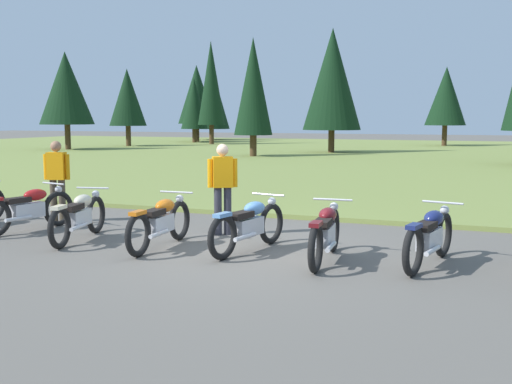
% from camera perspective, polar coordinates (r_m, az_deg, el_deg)
% --- Properties ---
extents(ground_plane, '(140.00, 140.00, 0.00)m').
position_cam_1_polar(ground_plane, '(9.77, -1.28, -5.65)').
color(ground_plane, '#605B54').
extents(grass_moorland, '(80.00, 44.00, 0.10)m').
position_cam_1_polar(grass_moorland, '(34.31, 15.08, 3.30)').
color(grass_moorland, olive).
rests_on(grass_moorland, ground).
extents(forest_treeline, '(38.75, 25.47, 9.09)m').
position_cam_1_polar(forest_treeline, '(38.77, 10.08, 10.07)').
color(forest_treeline, '#47331E').
rests_on(forest_treeline, ground).
extents(motorcycle_red, '(0.71, 2.07, 0.88)m').
position_cam_1_polar(motorcycle_red, '(12.20, -20.66, -1.46)').
color(motorcycle_red, black).
rests_on(motorcycle_red, ground).
extents(motorcycle_cream, '(0.72, 2.08, 0.88)m').
position_cam_1_polar(motorcycle_cream, '(11.02, -16.33, -2.16)').
color(motorcycle_cream, black).
rests_on(motorcycle_cream, ground).
extents(motorcycle_orange, '(0.62, 2.10, 0.88)m').
position_cam_1_polar(motorcycle_orange, '(10.10, -8.98, -2.78)').
color(motorcycle_orange, black).
rests_on(motorcycle_orange, ground).
extents(motorcycle_sky_blue, '(0.69, 2.08, 0.88)m').
position_cam_1_polar(motorcycle_sky_blue, '(9.72, -0.67, -3.08)').
color(motorcycle_sky_blue, black).
rests_on(motorcycle_sky_blue, ground).
extents(motorcycle_maroon, '(0.62, 2.10, 0.88)m').
position_cam_1_polar(motorcycle_maroon, '(9.10, 6.57, -3.83)').
color(motorcycle_maroon, black).
rests_on(motorcycle_maroon, ground).
extents(motorcycle_navy, '(0.70, 2.07, 0.88)m').
position_cam_1_polar(motorcycle_navy, '(9.13, 16.07, -4.02)').
color(motorcycle_navy, black).
rests_on(motorcycle_navy, ground).
extents(rider_with_back_turned, '(0.48, 0.38, 1.67)m').
position_cam_1_polar(rider_with_back_turned, '(11.04, -3.16, 0.80)').
color(rider_with_back_turned, '#2D2D38').
rests_on(rider_with_back_turned, ground).
extents(rider_checking_bike, '(0.53, 0.31, 1.67)m').
position_cam_1_polar(rider_checking_bike, '(13.05, -18.24, 1.42)').
color(rider_checking_bike, '#4C4233').
rests_on(rider_checking_bike, ground).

